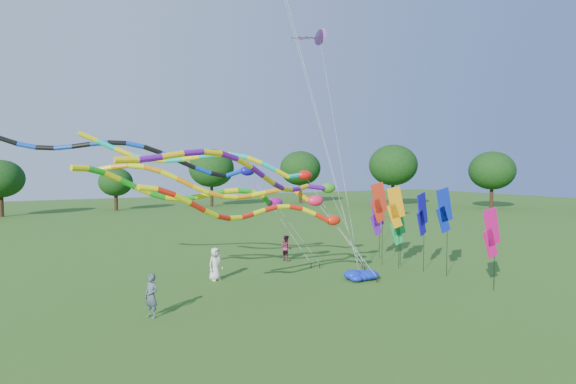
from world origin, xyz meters
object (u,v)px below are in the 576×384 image
tube_kite_red (271,212)px  tube_kite_orange (241,189)px  person_b (151,296)px  person_c (286,248)px  person_a (215,264)px  blue_nylon_heap (358,276)px

tube_kite_red → tube_kite_orange: tube_kite_orange is taller
person_b → person_c: person_b is taller
tube_kite_orange → person_c: size_ratio=7.90×
person_c → person_b: bearing=111.8°
tube_kite_red → person_a: bearing=96.3°
person_a → person_c: bearing=7.8°
person_a → person_b: (-4.45, -4.80, 0.01)m
tube_kite_orange → person_a: 4.77m
tube_kite_orange → person_b: 6.79m
tube_kite_red → person_b: size_ratio=7.19×
blue_nylon_heap → person_a: bearing=151.0°
tube_kite_red → person_a: 5.48m
tube_kite_red → person_b: bearing=176.0°
person_c → tube_kite_orange: bearing=119.8°
tube_kite_red → person_b: 6.38m
tube_kite_orange → blue_nylon_heap: bearing=6.0°
person_b → tube_kite_red: bearing=64.1°
person_a → person_c: (5.91, 2.97, -0.05)m
tube_kite_orange → person_a: bearing=117.9°
person_a → person_c: person_a is taller
tube_kite_orange → person_b: (-4.91, -2.35, -4.06)m
person_a → person_c: size_ratio=1.07×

